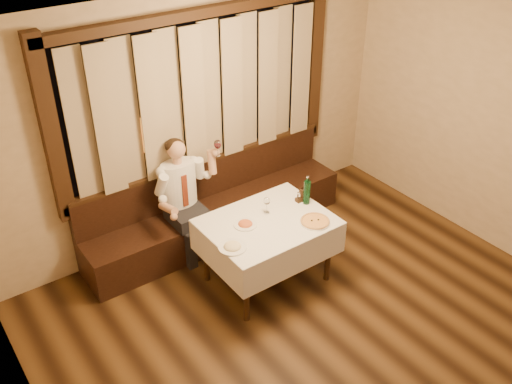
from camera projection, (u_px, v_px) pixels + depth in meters
room at (320, 189)px, 4.82m from camera, size 5.01×6.01×2.81m
banquette at (215, 212)px, 6.66m from camera, size 3.20×0.61×0.94m
dining_table at (267, 230)px, 5.77m from camera, size 1.27×0.97×0.76m
pizza at (315, 221)px, 5.69m from camera, size 0.31×0.31×0.03m
pasta_red at (245, 222)px, 5.64m from camera, size 0.23×0.23×0.08m
pasta_cream at (232, 245)px, 5.32m from camera, size 0.27×0.27×0.09m
green_bottle at (307, 192)px, 5.93m from camera, size 0.07×0.07×0.33m
table_wine_glass at (267, 202)px, 5.77m from camera, size 0.07×0.07×0.18m
cruet_caddy at (301, 197)px, 6.02m from camera, size 0.12×0.06×0.13m
seated_man at (183, 190)px, 6.12m from camera, size 0.75×0.56×1.38m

